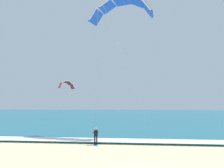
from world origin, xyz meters
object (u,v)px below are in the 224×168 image
at_px(kite_primary, 121,7).
at_px(kitesurfer, 96,135).
at_px(surfboard, 96,145).
at_px(kite_distant, 66,84).

bearing_deg(kite_primary, kitesurfer, -106.85).
relative_size(kitesurfer, kite_primary, 0.10).
bearing_deg(surfboard, kite_primary, 73.23).
distance_m(kite_primary, kite_distant, 34.16).
bearing_deg(kitesurfer, kite_primary, 73.15).
distance_m(surfboard, kite_distant, 39.51).
height_order(surfboard, kitesurfer, kitesurfer).
distance_m(surfboard, kite_primary, 17.84).
distance_m(kitesurfer, kite_primary, 17.00).
height_order(kite_primary, kite_distant, kite_primary).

